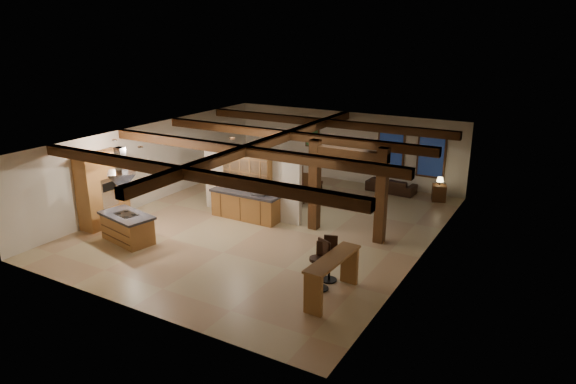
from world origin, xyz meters
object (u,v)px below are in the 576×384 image
(kitchen_island, at_px, (128,227))
(sofa, at_px, (391,185))
(dining_table, at_px, (294,190))
(bar_counter, at_px, (333,271))

(kitchen_island, bearing_deg, sofa, 58.74)
(kitchen_island, xyz_separation_m, dining_table, (2.35, 6.05, -0.11))
(dining_table, bearing_deg, bar_counter, -57.53)
(sofa, bearing_deg, bar_counter, 103.57)
(kitchen_island, height_order, bar_counter, bar_counter)
(sofa, bearing_deg, dining_table, 45.32)
(kitchen_island, xyz_separation_m, bar_counter, (6.79, -0.02, 0.27))
(kitchen_island, height_order, sofa, kitchen_island)
(dining_table, height_order, bar_counter, bar_counter)
(kitchen_island, height_order, dining_table, kitchen_island)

